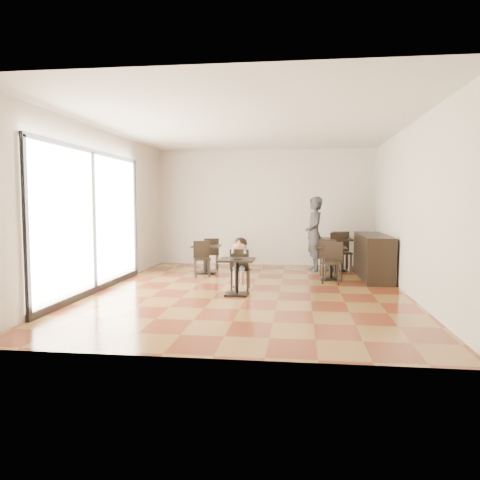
% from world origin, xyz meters
% --- Properties ---
extents(floor, '(6.00, 8.00, 0.01)m').
position_xyz_m(floor, '(0.00, 0.00, 0.00)').
color(floor, brown).
rests_on(floor, ground).
extents(ceiling, '(6.00, 8.00, 0.01)m').
position_xyz_m(ceiling, '(0.00, 0.00, 3.20)').
color(ceiling, silver).
rests_on(ceiling, floor).
extents(wall_back, '(6.00, 0.01, 3.20)m').
position_xyz_m(wall_back, '(0.00, 4.00, 1.60)').
color(wall_back, beige).
rests_on(wall_back, floor).
extents(wall_front, '(6.00, 0.01, 3.20)m').
position_xyz_m(wall_front, '(0.00, -4.00, 1.60)').
color(wall_front, beige).
rests_on(wall_front, floor).
extents(wall_left, '(0.01, 8.00, 3.20)m').
position_xyz_m(wall_left, '(-3.00, 0.00, 1.60)').
color(wall_left, beige).
rests_on(wall_left, floor).
extents(wall_right, '(0.01, 8.00, 3.20)m').
position_xyz_m(wall_right, '(3.00, 0.00, 1.60)').
color(wall_right, beige).
rests_on(wall_right, floor).
extents(storefront_window, '(0.04, 4.50, 2.60)m').
position_xyz_m(storefront_window, '(-2.97, -0.50, 1.40)').
color(storefront_window, white).
rests_on(storefront_window, floor).
extents(child_table, '(0.65, 0.65, 0.69)m').
position_xyz_m(child_table, '(-0.20, -0.41, 0.34)').
color(child_table, black).
rests_on(child_table, floor).
extents(child_chair, '(0.37, 0.37, 0.83)m').
position_xyz_m(child_chair, '(-0.20, 0.14, 0.41)').
color(child_chair, black).
rests_on(child_chair, floor).
extents(child, '(0.37, 0.52, 1.04)m').
position_xyz_m(child, '(-0.20, 0.14, 0.52)').
color(child, gray).
rests_on(child, child_chair).
extents(plate, '(0.23, 0.23, 0.01)m').
position_xyz_m(plate, '(-0.20, -0.51, 0.69)').
color(plate, black).
rests_on(plate, child_table).
extents(pizza_slice, '(0.24, 0.19, 0.06)m').
position_xyz_m(pizza_slice, '(-0.20, -0.05, 0.90)').
color(pizza_slice, '#E3CF7B').
rests_on(pizza_slice, child).
extents(adult_patron, '(0.58, 0.76, 1.89)m').
position_xyz_m(adult_patron, '(1.34, 2.90, 0.94)').
color(adult_patron, '#363539').
rests_on(adult_patron, floor).
extents(cafe_table_mid, '(0.84, 0.84, 0.74)m').
position_xyz_m(cafe_table_mid, '(1.67, 1.65, 0.37)').
color(cafe_table_mid, black).
rests_on(cafe_table_mid, floor).
extents(cafe_table_left, '(0.82, 0.82, 0.69)m').
position_xyz_m(cafe_table_left, '(-1.29, 2.20, 0.35)').
color(cafe_table_left, black).
rests_on(cafe_table_left, floor).
extents(cafe_table_back, '(0.92, 0.92, 0.82)m').
position_xyz_m(cafe_table_back, '(1.91, 3.20, 0.41)').
color(cafe_table_back, black).
rests_on(cafe_table_back, floor).
extents(chair_mid_a, '(0.48, 0.48, 0.88)m').
position_xyz_m(chair_mid_a, '(1.67, 2.20, 0.44)').
color(chair_mid_a, black).
rests_on(chair_mid_a, floor).
extents(chair_mid_b, '(0.48, 0.48, 0.88)m').
position_xyz_m(chair_mid_b, '(1.67, 1.10, 0.44)').
color(chair_mid_b, black).
rests_on(chair_mid_b, floor).
extents(chair_left_a, '(0.47, 0.47, 0.83)m').
position_xyz_m(chair_left_a, '(-1.29, 2.75, 0.42)').
color(chair_left_a, black).
rests_on(chair_left_a, floor).
extents(chair_left_b, '(0.47, 0.47, 0.83)m').
position_xyz_m(chair_left_b, '(-1.29, 1.65, 0.42)').
color(chair_left_b, black).
rests_on(chair_left_b, floor).
extents(chair_back_a, '(0.53, 0.53, 0.99)m').
position_xyz_m(chair_back_a, '(1.99, 3.50, 0.49)').
color(chair_back_a, black).
rests_on(chair_back_a, floor).
extents(chair_back_b, '(0.53, 0.53, 0.99)m').
position_xyz_m(chair_back_b, '(1.99, 2.65, 0.49)').
color(chair_back_b, black).
rests_on(chair_back_b, floor).
extents(service_counter, '(0.60, 2.40, 1.00)m').
position_xyz_m(service_counter, '(2.65, 2.00, 0.50)').
color(service_counter, black).
rests_on(service_counter, floor).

